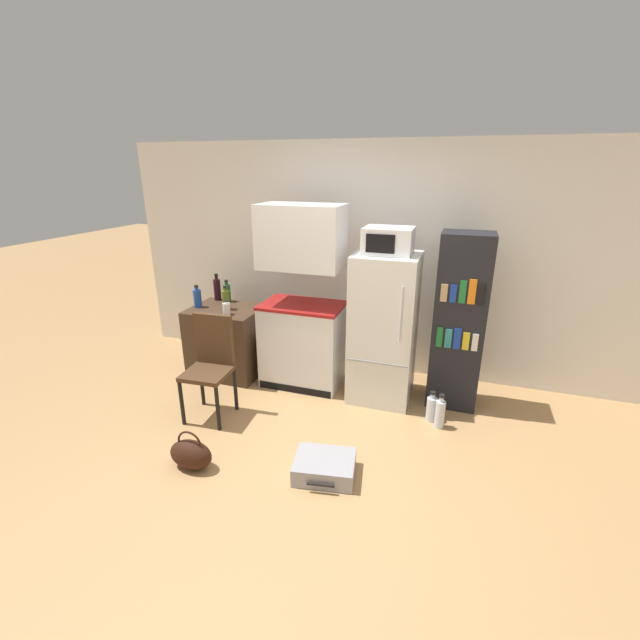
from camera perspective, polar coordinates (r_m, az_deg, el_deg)
ground_plane at (r=3.62m, az=-0.10°, el=-19.14°), size 24.00×24.00×0.00m
wall_back at (r=4.82m, az=9.87°, el=7.55°), size 6.40×0.10×2.54m
side_table at (r=5.01m, az=-12.22°, el=-2.71°), size 0.78×0.63×0.78m
kitchen_hutch at (r=4.50m, az=-2.37°, el=1.83°), size 0.86×0.55×1.93m
refrigerator at (r=4.30m, az=8.48°, el=-1.15°), size 0.62×0.62×1.50m
microwave at (r=4.07m, az=9.10°, el=10.40°), size 0.45×0.37×0.25m
bookshelf at (r=4.31m, az=18.02°, el=-0.33°), size 0.47×0.39×1.72m
bottle_wine_dark at (r=5.17m, az=-13.55°, el=4.05°), size 0.08×0.08×0.32m
bottle_green_tall at (r=5.09m, az=-12.30°, el=3.62°), size 0.08×0.08×0.26m
bottle_milk_white at (r=4.65m, az=-12.38°, el=1.52°), size 0.08×0.08×0.16m
bottle_blue_soda at (r=4.97m, az=-16.03°, el=2.86°), size 0.09×0.09×0.25m
bottle_olive_oil at (r=4.81m, az=-12.43°, el=2.70°), size 0.08×0.08×0.27m
chair at (r=4.16m, az=-14.33°, el=-4.95°), size 0.42×0.43×0.98m
suitcase_large_flat at (r=3.51m, az=0.63°, el=-18.98°), size 0.52×0.45×0.15m
handbag at (r=3.70m, az=-16.83°, el=-16.73°), size 0.36×0.20×0.33m
water_bottle_front at (r=4.24m, az=14.64°, el=-11.32°), size 0.10×0.10×0.30m
water_bottle_middle at (r=4.15m, az=15.70°, el=-11.91°), size 0.09×0.09×0.34m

